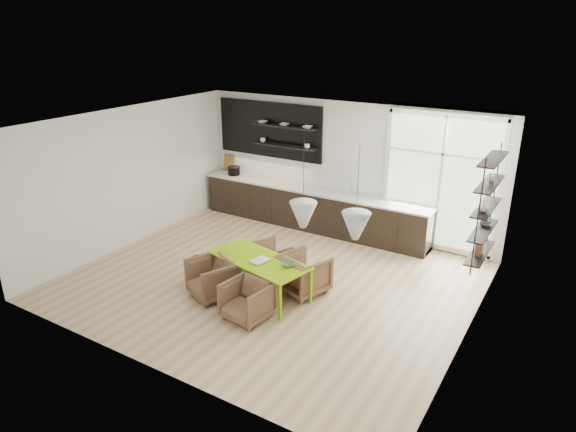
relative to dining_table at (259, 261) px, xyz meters
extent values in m
cube|color=#D7B989|center=(-0.09, 0.51, -0.63)|extent=(7.00, 6.00, 0.01)
cube|color=white|center=(-0.09, 3.51, 0.83)|extent=(7.00, 0.02, 2.90)
cube|color=white|center=(-3.59, 0.51, 0.83)|extent=(0.02, 6.00, 2.90)
cube|color=white|center=(3.41, 0.51, 0.83)|extent=(0.02, 6.00, 2.90)
cube|color=white|center=(-0.09, 0.51, 2.28)|extent=(7.00, 6.00, 0.01)
cube|color=#B2D1A5|center=(2.06, 3.48, 0.83)|extent=(2.20, 0.02, 2.70)
cube|color=silver|center=(2.06, 3.45, 0.83)|extent=(2.30, 0.08, 2.80)
cone|color=silver|center=(0.86, 0.01, 1.03)|extent=(0.44, 0.44, 0.42)
cone|color=silver|center=(1.76, 0.01, 1.03)|extent=(0.44, 0.44, 0.42)
cylinder|color=black|center=(0.86, 0.01, 1.83)|extent=(0.01, 0.01, 0.89)
cylinder|color=black|center=(1.76, 0.01, 1.83)|extent=(0.01, 0.01, 0.89)
cube|color=black|center=(-0.69, 3.18, -0.17)|extent=(5.50, 0.65, 0.90)
cube|color=silver|center=(-0.69, 3.18, 0.30)|extent=(5.54, 0.69, 0.04)
cube|color=white|center=(-0.69, 3.50, 0.58)|extent=(5.50, 0.02, 0.55)
cube|color=black|center=(-2.04, 3.47, 1.48)|extent=(2.80, 0.06, 1.30)
cube|color=black|center=(-1.54, 3.33, 1.63)|extent=(1.60, 0.28, 0.03)
cube|color=black|center=(-1.54, 3.33, 1.18)|extent=(1.60, 0.28, 0.03)
cube|color=olive|center=(-3.24, 3.41, 0.53)|extent=(0.30, 0.10, 0.42)
cylinder|color=silver|center=(0.21, 3.28, 0.50)|extent=(0.02, 0.02, 0.40)
imported|color=white|center=(-2.14, 3.33, 1.67)|extent=(0.22, 0.22, 0.05)
imported|color=white|center=(-1.54, 3.33, 1.67)|extent=(0.22, 0.22, 0.05)
imported|color=white|center=(-0.94, 3.33, 1.67)|extent=(0.22, 0.22, 0.05)
imported|color=white|center=(-2.14, 3.33, 1.24)|extent=(0.12, 0.12, 0.10)
imported|color=white|center=(-0.94, 3.33, 1.24)|extent=(0.12, 0.12, 0.10)
cylinder|color=black|center=(-2.90, 3.17, 0.41)|extent=(0.30, 0.30, 0.18)
cube|color=black|center=(3.27, 1.11, 1.08)|extent=(0.02, 0.02, 1.90)
cube|color=black|center=(3.27, 2.31, 1.08)|extent=(0.02, 0.02, 1.90)
cube|color=black|center=(3.27, 1.71, 0.28)|extent=(0.26, 1.20, 0.02)
cube|color=black|center=(3.27, 1.71, 0.68)|extent=(0.26, 1.20, 0.02)
cube|color=black|center=(3.27, 1.71, 1.08)|extent=(0.26, 1.20, 0.02)
cube|color=black|center=(3.27, 1.71, 1.48)|extent=(0.26, 1.20, 0.03)
cube|color=black|center=(3.27, 1.71, 1.88)|extent=(0.26, 1.20, 0.03)
imported|color=white|center=(3.27, 1.46, 1.19)|extent=(0.18, 0.18, 0.19)
imported|color=#333338|center=(3.27, 1.91, 0.72)|extent=(0.22, 0.22, 0.05)
imported|color=white|center=(3.27, 1.81, 1.54)|extent=(0.10, 0.10, 0.09)
cube|color=olive|center=(3.27, 1.61, 0.41)|extent=(0.10, 0.18, 0.24)
cube|color=#82BC05|center=(0.00, 0.00, 0.03)|extent=(1.96, 1.19, 0.03)
cube|color=#82BC05|center=(-0.93, -0.18, -0.30)|extent=(0.05, 0.05, 0.64)
cube|color=#82BC05|center=(-0.77, 0.54, -0.30)|extent=(0.05, 0.05, 0.64)
cube|color=#82BC05|center=(0.77, -0.54, -0.30)|extent=(0.05, 0.05, 0.64)
cube|color=#82BC05|center=(0.93, 0.18, -0.30)|extent=(0.05, 0.05, 0.64)
imported|color=brown|center=(-0.26, 0.75, -0.32)|extent=(0.86, 0.87, 0.61)
imported|color=brown|center=(0.63, 0.46, -0.27)|extent=(0.96, 0.98, 0.71)
imported|color=brown|center=(-0.64, -0.49, -0.28)|extent=(0.98, 0.99, 0.69)
imported|color=brown|center=(0.29, -0.76, -0.30)|extent=(0.77, 0.79, 0.64)
cylinder|color=black|center=(-1.18, -0.20, -0.17)|extent=(0.35, 0.35, 0.02)
cylinder|color=black|center=(-1.18, -0.20, -0.49)|extent=(0.37, 0.37, 0.02)
cylinder|color=black|center=(-1.02, -0.18, -0.39)|extent=(0.02, 0.02, 0.45)
cylinder|color=black|center=(-1.20, -0.04, -0.39)|extent=(0.02, 0.02, 0.45)
cylinder|color=black|center=(-1.35, -0.22, -0.39)|extent=(0.02, 0.02, 0.45)
cylinder|color=black|center=(-1.17, -0.36, -0.39)|extent=(0.02, 0.02, 0.45)
imported|color=white|center=(-0.05, -0.03, 0.06)|extent=(0.31, 0.37, 0.03)
imported|color=#578D5C|center=(0.57, 0.03, 0.08)|extent=(0.21, 0.21, 0.06)
camera|label=1|loc=(4.57, -6.54, 3.89)|focal=32.00mm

